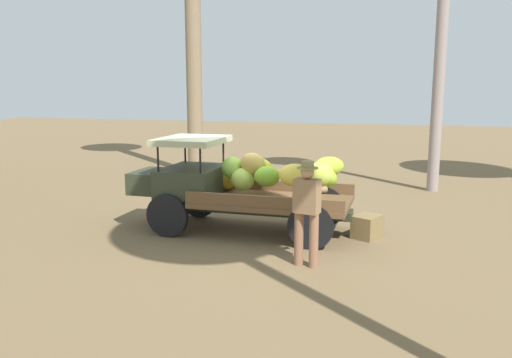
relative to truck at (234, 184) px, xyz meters
name	(u,v)px	position (x,y,z in m)	size (l,w,h in m)	color
ground_plane	(242,227)	(-0.10, -0.25, -0.94)	(60.00, 60.00, 0.00)	brown
truck	(234,184)	(0.00, 0.00, 0.00)	(4.51, 1.79, 1.86)	#2F3524
farmer	(307,207)	(-1.79, 1.75, 0.05)	(0.53, 0.49, 1.73)	#8E6247
wooden_crate	(367,227)	(-2.65, -0.13, -0.72)	(0.54, 0.43, 0.44)	olive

